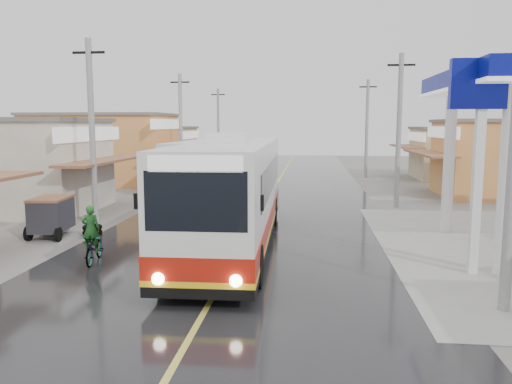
# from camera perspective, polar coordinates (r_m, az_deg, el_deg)

# --- Properties ---
(ground) EXTENTS (120.00, 120.00, 0.00)m
(ground) POSITION_cam_1_polar(r_m,az_deg,el_deg) (12.84, -5.11, -12.19)
(ground) COLOR slate
(ground) RESTS_ON ground
(road) EXTENTS (12.00, 90.00, 0.02)m
(road) POSITION_cam_1_polar(r_m,az_deg,el_deg) (27.30, 1.05, -1.48)
(road) COLOR black
(road) RESTS_ON ground
(centre_line) EXTENTS (0.15, 90.00, 0.01)m
(centre_line) POSITION_cam_1_polar(r_m,az_deg,el_deg) (27.29, 1.05, -1.45)
(centre_line) COLOR #D8CC4C
(centre_line) RESTS_ON road
(shopfronts_left) EXTENTS (11.00, 44.00, 5.20)m
(shopfronts_left) POSITION_cam_1_polar(r_m,az_deg,el_deg) (33.86, -20.94, -0.21)
(shopfronts_left) COLOR tan
(shopfronts_left) RESTS_ON ground
(utility_poles_left) EXTENTS (1.60, 50.00, 8.00)m
(utility_poles_left) POSITION_cam_1_polar(r_m,az_deg,el_deg) (29.71, -12.35, -0.92)
(utility_poles_left) COLOR gray
(utility_poles_left) RESTS_ON ground
(utility_poles_right) EXTENTS (1.60, 36.00, 8.00)m
(utility_poles_right) POSITION_cam_1_polar(r_m,az_deg,el_deg) (27.58, 15.70, -1.69)
(utility_poles_right) COLOR gray
(utility_poles_right) RESTS_ON ground
(coach_bus) EXTENTS (3.17, 13.07, 4.06)m
(coach_bus) POSITION_cam_1_polar(r_m,az_deg,el_deg) (17.77, -2.61, -0.09)
(coach_bus) COLOR silver
(coach_bus) RESTS_ON road
(second_bus) EXTENTS (2.96, 9.89, 3.26)m
(second_bus) POSITION_cam_1_polar(r_m,az_deg,el_deg) (33.38, -6.42, 3.17)
(second_bus) COLOR silver
(second_bus) RESTS_ON road
(cyclist) EXTENTS (0.88, 1.82, 1.89)m
(cyclist) POSITION_cam_1_polar(r_m,az_deg,el_deg) (16.72, -18.06, -5.63)
(cyclist) COLOR black
(cyclist) RESTS_ON ground
(tricycle_near) EXTENTS (1.57, 2.05, 1.57)m
(tricycle_near) POSITION_cam_1_polar(r_m,az_deg,el_deg) (21.04, -22.39, -2.37)
(tricycle_near) COLOR #26262D
(tricycle_near) RESTS_ON ground
(tyre_stack) EXTENTS (0.77, 0.77, 0.40)m
(tyre_stack) POSITION_cam_1_polar(r_m,az_deg,el_deg) (21.02, -18.20, -4.12)
(tyre_stack) COLOR black
(tyre_stack) RESTS_ON ground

